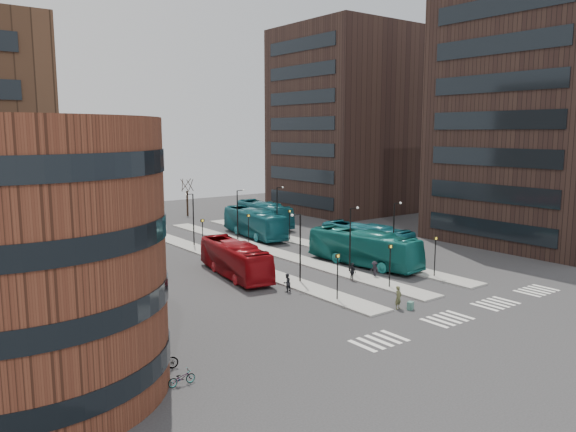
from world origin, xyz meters
TOP-DOWN VIEW (x-y plane):
  - ground at (0.00, 0.00)m, footprint 160.00×160.00m
  - island_left at (-4.00, 30.00)m, footprint 2.50×45.00m
  - island_mid at (2.00, 30.00)m, footprint 2.50×45.00m
  - island_right at (8.00, 30.00)m, footprint 2.50×45.00m
  - suitcase at (-1.47, 7.03)m, footprint 0.59×0.53m
  - red_bus at (-6.72, 23.56)m, footprint 4.46×11.78m
  - teal_bus_a at (5.76, 19.33)m, footprint 4.37×12.85m
  - teal_bus_b at (5.63, 38.86)m, footprint 4.65×13.04m
  - teal_bus_c at (10.01, 23.17)m, footprint 3.78×11.73m
  - teal_bus_d at (11.26, 44.82)m, footprint 4.20×12.49m
  - traveller at (-2.07, 7.70)m, footprint 0.70×0.51m
  - commuter_a at (-6.05, 16.44)m, footprint 0.85×0.71m
  - commuter_b at (0.82, 15.75)m, footprint 0.50×0.99m
  - commuter_c at (3.13, 15.26)m, footprint 0.59×1.00m
  - bicycle_near at (-21.00, 5.86)m, footprint 1.55×0.56m
  - bicycle_mid at (-21.00, 8.23)m, footprint 1.88×0.99m
  - bicycle_far at (-21.00, 9.26)m, footprint 1.86×0.79m
  - crosswalk_stripes at (1.75, 4.00)m, footprint 22.35×2.40m
  - round_building at (-28.00, 10.00)m, footprint 15.16×15.16m
  - tower_near at (31.98, 16.00)m, footprint 20.12×20.00m
  - tower_far at (31.98, 50.00)m, footprint 20.12×20.00m
  - sign_poles at (1.60, 23.00)m, footprint 12.45×22.12m
  - lamp_posts at (2.64, 28.00)m, footprint 14.04×20.24m
  - bare_trees at (2.67, 62.67)m, footprint 10.97×8.14m

SIDE VIEW (x-z plane):
  - ground at x=0.00m, z-range 0.00..0.00m
  - crosswalk_stripes at x=1.75m, z-range 0.00..0.01m
  - island_left at x=-4.00m, z-range 0.00..0.15m
  - island_mid at x=2.00m, z-range 0.00..0.15m
  - island_right at x=8.00m, z-range 0.00..0.15m
  - suitcase at x=-1.47m, z-range 0.00..0.61m
  - bicycle_near at x=-21.00m, z-range 0.00..0.81m
  - bicycle_far at x=-21.00m, z-range 0.00..0.95m
  - bicycle_mid at x=-21.00m, z-range 0.00..1.09m
  - commuter_c at x=3.13m, z-range 0.00..1.53m
  - commuter_a at x=-6.05m, z-range 0.00..1.56m
  - commuter_b at x=0.82m, z-range 0.00..1.64m
  - traveller at x=-2.07m, z-range 0.00..1.77m
  - red_bus at x=-6.72m, z-range 0.00..3.20m
  - teal_bus_c at x=10.01m, z-range 0.00..3.21m
  - teal_bus_d at x=11.26m, z-range 0.00..3.41m
  - teal_bus_a at x=5.76m, z-range 0.00..3.51m
  - teal_bus_b at x=5.63m, z-range 0.00..3.55m
  - sign_poles at x=1.60m, z-range 0.58..4.23m
  - bare_trees at x=2.67m, z-range -0.22..5.67m
  - lamp_posts at x=2.64m, z-range 0.52..6.64m
  - round_building at x=-28.00m, z-range -0.01..13.99m
  - tower_near at x=31.98m, z-range 0.00..30.00m
  - tower_far at x=31.98m, z-range 0.00..30.00m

